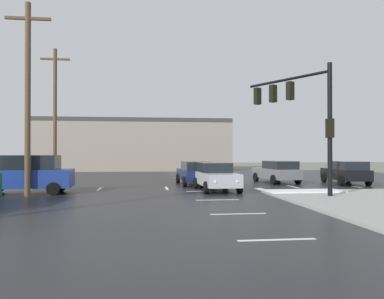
{
  "coord_description": "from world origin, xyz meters",
  "views": [
    {
      "loc": [
        -3.21,
        -23.1,
        2.18
      ],
      "look_at": [
        0.45,
        7.53,
        2.44
      ],
      "focal_mm": 35.55,
      "sensor_mm": 36.0,
      "label": 1
    }
  ],
  "objects_px": {
    "sedan_navy": "(195,173)",
    "utility_pole_far": "(55,112)",
    "traffic_signal_mast": "(301,108)",
    "sedan_silver": "(216,176)",
    "suv_blue": "(25,173)",
    "sedan_black": "(346,172)",
    "utility_pole_mid": "(28,95)",
    "sedan_grey": "(277,171)"
  },
  "relations": [
    {
      "from": "traffic_signal_mast",
      "to": "suv_blue",
      "type": "distance_m",
      "value": 14.75
    },
    {
      "from": "sedan_navy",
      "to": "sedan_grey",
      "type": "distance_m",
      "value": 6.18
    },
    {
      "from": "sedan_grey",
      "to": "utility_pole_mid",
      "type": "relative_size",
      "value": 0.48
    },
    {
      "from": "utility_pole_mid",
      "to": "sedan_grey",
      "type": "bearing_deg",
      "value": 23.43
    },
    {
      "from": "sedan_silver",
      "to": "suv_blue",
      "type": "bearing_deg",
      "value": -89.37
    },
    {
      "from": "traffic_signal_mast",
      "to": "suv_blue",
      "type": "height_order",
      "value": "traffic_signal_mast"
    },
    {
      "from": "suv_blue",
      "to": "utility_pole_mid",
      "type": "bearing_deg",
      "value": 110.64
    },
    {
      "from": "sedan_grey",
      "to": "utility_pole_far",
      "type": "distance_m",
      "value": 17.33
    },
    {
      "from": "sedan_grey",
      "to": "utility_pole_mid",
      "type": "height_order",
      "value": "utility_pole_mid"
    },
    {
      "from": "sedan_black",
      "to": "utility_pole_far",
      "type": "height_order",
      "value": "utility_pole_far"
    },
    {
      "from": "suv_blue",
      "to": "sedan_navy",
      "type": "relative_size",
      "value": 1.06
    },
    {
      "from": "suv_blue",
      "to": "sedan_black",
      "type": "height_order",
      "value": "suv_blue"
    },
    {
      "from": "sedan_navy",
      "to": "sedan_black",
      "type": "xyz_separation_m",
      "value": [
        10.42,
        -0.52,
        0.0
      ]
    },
    {
      "from": "sedan_navy",
      "to": "utility_pole_far",
      "type": "height_order",
      "value": "utility_pole_far"
    },
    {
      "from": "traffic_signal_mast",
      "to": "utility_pole_far",
      "type": "relative_size",
      "value": 0.62
    },
    {
      "from": "sedan_grey",
      "to": "sedan_black",
      "type": "relative_size",
      "value": 1.0
    },
    {
      "from": "suv_blue",
      "to": "sedan_silver",
      "type": "bearing_deg",
      "value": -178.54
    },
    {
      "from": "traffic_signal_mast",
      "to": "sedan_grey",
      "type": "height_order",
      "value": "traffic_signal_mast"
    },
    {
      "from": "suv_blue",
      "to": "utility_pole_far",
      "type": "relative_size",
      "value": 0.48
    },
    {
      "from": "traffic_signal_mast",
      "to": "sedan_black",
      "type": "distance_m",
      "value": 9.23
    },
    {
      "from": "sedan_grey",
      "to": "sedan_black",
      "type": "xyz_separation_m",
      "value": [
        4.35,
        -1.62,
        0.0
      ]
    },
    {
      "from": "suv_blue",
      "to": "utility_pole_mid",
      "type": "relative_size",
      "value": 0.5
    },
    {
      "from": "sedan_silver",
      "to": "utility_pole_mid",
      "type": "relative_size",
      "value": 0.47
    },
    {
      "from": "sedan_silver",
      "to": "utility_pole_far",
      "type": "relative_size",
      "value": 0.45
    },
    {
      "from": "traffic_signal_mast",
      "to": "sedan_silver",
      "type": "height_order",
      "value": "traffic_signal_mast"
    },
    {
      "from": "sedan_silver",
      "to": "utility_pole_far",
      "type": "xyz_separation_m",
      "value": [
        -10.94,
        8.73,
        4.46
      ]
    },
    {
      "from": "suv_blue",
      "to": "sedan_silver",
      "type": "distance_m",
      "value": 10.33
    },
    {
      "from": "suv_blue",
      "to": "utility_pole_far",
      "type": "bearing_deg",
      "value": -87.73
    },
    {
      "from": "traffic_signal_mast",
      "to": "utility_pole_mid",
      "type": "xyz_separation_m",
      "value": [
        -13.68,
        1.2,
        0.58
      ]
    },
    {
      "from": "traffic_signal_mast",
      "to": "suv_blue",
      "type": "bearing_deg",
      "value": 51.47
    },
    {
      "from": "sedan_navy",
      "to": "utility_pole_far",
      "type": "distance_m",
      "value": 12.2
    },
    {
      "from": "traffic_signal_mast",
      "to": "sedan_navy",
      "type": "height_order",
      "value": "traffic_signal_mast"
    },
    {
      "from": "sedan_navy",
      "to": "sedan_silver",
      "type": "distance_m",
      "value": 3.83
    },
    {
      "from": "sedan_grey",
      "to": "sedan_silver",
      "type": "xyz_separation_m",
      "value": [
        -5.34,
        -4.85,
        0.0
      ]
    },
    {
      "from": "utility_pole_far",
      "to": "utility_pole_mid",
      "type": "bearing_deg",
      "value": -83.93
    },
    {
      "from": "sedan_navy",
      "to": "utility_pole_mid",
      "type": "relative_size",
      "value": 0.48
    },
    {
      "from": "traffic_signal_mast",
      "to": "utility_pole_mid",
      "type": "relative_size",
      "value": 0.65
    },
    {
      "from": "utility_pole_far",
      "to": "sedan_navy",
      "type": "bearing_deg",
      "value": -25.99
    },
    {
      "from": "sedan_navy",
      "to": "utility_pole_far",
      "type": "relative_size",
      "value": 0.45
    },
    {
      "from": "sedan_navy",
      "to": "sedan_silver",
      "type": "xyz_separation_m",
      "value": [
        0.74,
        -3.76,
        0.0
      ]
    },
    {
      "from": "suv_blue",
      "to": "sedan_silver",
      "type": "height_order",
      "value": "suv_blue"
    },
    {
      "from": "sedan_navy",
      "to": "utility_pole_mid",
      "type": "distance_m",
      "value": 11.42
    }
  ]
}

